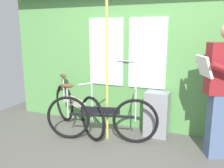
{
  "coord_description": "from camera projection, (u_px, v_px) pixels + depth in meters",
  "views": [
    {
      "loc": [
        1.04,
        -2.41,
        1.57
      ],
      "look_at": [
        -0.21,
        0.68,
        0.85
      ],
      "focal_mm": 38.23,
      "sensor_mm": 36.0,
      "label": 1
    }
  ],
  "objects": [
    {
      "name": "handrail_pole",
      "position": [
        107.0,
        68.0,
        3.39
      ],
      "size": [
        0.04,
        0.04,
        2.16
      ],
      "primitive_type": "cylinder",
      "color": "#C6C14C",
      "rests_on": "ground_plane"
    },
    {
      "name": "passenger_reading_newspaper",
      "position": [
        224.0,
        89.0,
        2.91
      ],
      "size": [
        0.63,
        0.57,
        1.71
      ],
      "rotation": [
        0.0,
        0.0,
        3.54
      ],
      "color": "slate",
      "rests_on": "ground_plane"
    },
    {
      "name": "train_door_wall",
      "position": [
        138.0,
        59.0,
        3.83
      ],
      "size": [
        4.7,
        0.28,
        2.2
      ],
      "color": "#56934C",
      "rests_on": "ground_plane"
    },
    {
      "name": "bicycle_near_door",
      "position": [
        77.0,
        108.0,
        3.91
      ],
      "size": [
        1.42,
        0.94,
        0.88
      ],
      "rotation": [
        0.0,
        0.0,
        -0.57
      ],
      "color": "black",
      "rests_on": "ground_plane"
    },
    {
      "name": "bicycle_leaning_behind",
      "position": [
        100.0,
        118.0,
        3.48
      ],
      "size": [
        1.62,
        0.55,
        0.87
      ],
      "rotation": [
        0.0,
        0.0,
        0.24
      ],
      "color": "black",
      "rests_on": "ground_plane"
    },
    {
      "name": "trash_bin_by_wall",
      "position": [
        157.0,
        114.0,
        3.67
      ],
      "size": [
        0.36,
        0.28,
        0.7
      ],
      "primitive_type": "cube",
      "color": "gray",
      "rests_on": "ground_plane"
    },
    {
      "name": "ground_plane",
      "position": [
        107.0,
        166.0,
        2.9
      ],
      "size": [
        5.7,
        4.21,
        0.04
      ],
      "primitive_type": "cube",
      "color": "#56544F"
    }
  ]
}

